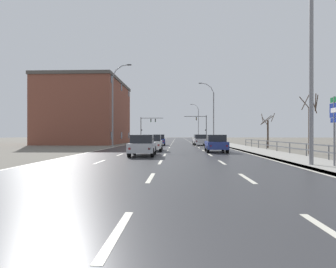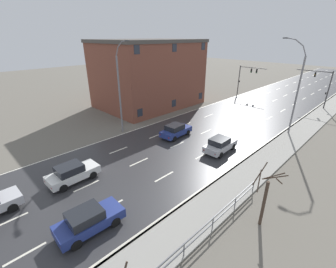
{
  "view_description": "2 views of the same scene",
  "coord_description": "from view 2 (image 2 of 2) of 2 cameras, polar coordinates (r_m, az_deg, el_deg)",
  "views": [
    {
      "loc": [
        0.99,
        -2.28,
        1.63
      ],
      "look_at": [
        -0.75,
        45.63,
        1.65
      ],
      "focal_mm": 28.31,
      "sensor_mm": 36.0,
      "label": 1
    },
    {
      "loc": [
        15.54,
        17.45,
        11.24
      ],
      "look_at": [
        0.0,
        32.95,
        1.77
      ],
      "focal_mm": 24.43,
      "sensor_mm": 36.0,
      "label": 2
    }
  ],
  "objects": [
    {
      "name": "traffic_signal_left",
      "position": [
        49.77,
        18.84,
        13.78
      ],
      "size": [
        5.49,
        0.36,
        5.76
      ],
      "color": "#38383A",
      "rests_on": "ground"
    },
    {
      "name": "road_asphalt_strip",
      "position": [
        46.66,
        24.44,
        7.32
      ],
      "size": [
        14.0,
        120.0,
        0.03
      ],
      "color": "#303033",
      "rests_on": "ground"
    },
    {
      "name": "car_near_right",
      "position": [
        24.45,
        12.9,
        -2.56
      ],
      "size": [
        1.94,
        4.16,
        1.57
      ],
      "rotation": [
        0.0,
        0.0,
        0.03
      ],
      "color": "#B7B7BC",
      "rests_on": "ground"
    },
    {
      "name": "bare_tree_mid",
      "position": [
        15.79,
        23.04,
        -14.48
      ],
      "size": [
        1.57,
        1.56,
        4.12
      ],
      "color": "#423328",
      "rests_on": "ground"
    },
    {
      "name": "brick_building",
      "position": [
        39.92,
        -4.88,
        14.82
      ],
      "size": [
        12.15,
        16.36,
        10.74
      ],
      "color": "brown",
      "rests_on": "ground"
    },
    {
      "name": "car_far_right",
      "position": [
        15.8,
        -19.16,
        -19.58
      ],
      "size": [
        1.94,
        4.16,
        1.57
      ],
      "rotation": [
        0.0,
        0.0,
        -0.03
      ],
      "color": "navy",
      "rests_on": "ground"
    },
    {
      "name": "street_lamp_midground",
      "position": [
        30.79,
        29.33,
        9.47
      ],
      "size": [
        2.83,
        0.24,
        11.1
      ],
      "color": "slate",
      "rests_on": "ground"
    },
    {
      "name": "car_distant",
      "position": [
        27.38,
        1.93,
        0.93
      ],
      "size": [
        2.0,
        4.18,
        1.57
      ],
      "rotation": [
        0.0,
        0.0,
        0.05
      ],
      "color": "navy",
      "rests_on": "ground"
    },
    {
      "name": "traffic_signal_right",
      "position": [
        45.62,
        34.19,
        10.37
      ],
      "size": [
        5.41,
        0.36,
        6.16
      ],
      "color": "#38383A",
      "rests_on": "ground"
    },
    {
      "name": "ground_plane",
      "position": [
        36.09,
        17.22,
        4.02
      ],
      "size": [
        160.0,
        160.0,
        0.12
      ],
      "color": "#666056"
    },
    {
      "name": "street_lamp_left_bank",
      "position": [
        28.02,
        -11.88,
        10.63
      ],
      "size": [
        2.6,
        0.24,
        10.87
      ],
      "color": "slate",
      "rests_on": "ground"
    },
    {
      "name": "sidewalk_right",
      "position": [
        44.56,
        34.42,
        4.68
      ],
      "size": [
        3.0,
        120.0,
        0.12
      ],
      "color": "gray",
      "rests_on": "ground"
    },
    {
      "name": "car_near_left",
      "position": [
        20.73,
        -22.74,
        -8.92
      ],
      "size": [
        1.93,
        4.15,
        1.57
      ],
      "rotation": [
        0.0,
        0.0,
        0.03
      ],
      "color": "silver",
      "rests_on": "ground"
    }
  ]
}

